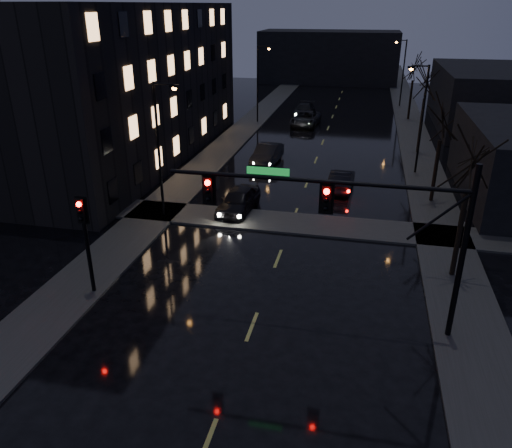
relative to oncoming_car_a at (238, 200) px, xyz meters
The scene contains 21 objects.
sidewalk_left 16.18m from the oncoming_car_a, 108.01° to the left, with size 3.00×140.00×0.12m, color #2D2D2B.
sidewalk_right 19.52m from the oncoming_car_a, 52.03° to the left, with size 3.00×140.00×0.12m, color #2D2D2B.
sidewalk_cross 3.74m from the oncoming_car_a, 17.81° to the right, with size 40.00×3.00×0.12m, color #2D2D2B.
apartment_block 17.44m from the oncoming_car_a, 141.40° to the left, with size 12.00×30.00×12.00m, color black.
commercial_right_far 35.08m from the oncoming_car_a, 54.15° to the left, with size 12.00×18.00×6.00m, color black.
far_block 58.47m from the oncoming_car_a, 89.51° to the left, with size 22.00×10.00×8.00m, color black.
signal_mast 13.56m from the oncoming_car_a, 55.34° to the right, with size 11.11×0.41×7.00m.
signal_pole_left 11.58m from the oncoming_car_a, 110.61° to the right, with size 0.35×0.41×4.53m.
tree_near 14.25m from the oncoming_car_a, 25.30° to the right, with size 3.52×3.52×8.08m.
tree_mid_a 13.65m from the oncoming_car_a, 20.18° to the left, with size 3.30×3.30×7.58m.
tree_mid_b 21.07m from the oncoming_car_a, 53.99° to the left, with size 3.74×3.74×8.59m.
tree_far 33.05m from the oncoming_car_a, 68.60° to the left, with size 3.43×3.43×7.88m.
streetlight_l_near 5.95m from the oncoming_car_a, 158.29° to the right, with size 1.53×0.28×8.00m.
streetlight_l_far 26.01m from the oncoming_car_a, 99.14° to the left, with size 1.53×0.28×8.00m.
streetlight_r_mid 15.70m from the oncoming_car_a, 43.11° to the left, with size 1.53×0.28×8.00m.
streetlight_r_far 40.14m from the oncoming_car_a, 73.89° to the left, with size 1.53×0.28×8.00m.
oncoming_car_a is the anchor object (origin of this frame).
oncoming_car_b 10.48m from the oncoming_car_a, 91.51° to the left, with size 1.65×4.75×1.56m, color black.
oncoming_car_c 24.96m from the oncoming_car_a, 87.61° to the left, with size 2.55×5.54×1.54m, color black.
oncoming_car_d 29.62m from the oncoming_car_a, 89.55° to the left, with size 2.04×5.03×1.46m, color black.
lead_car 8.12m from the oncoming_car_a, 42.64° to the left, with size 1.48×4.24×1.40m, color black.
Camera 1 is at (3.74, -8.26, 11.88)m, focal length 35.00 mm.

